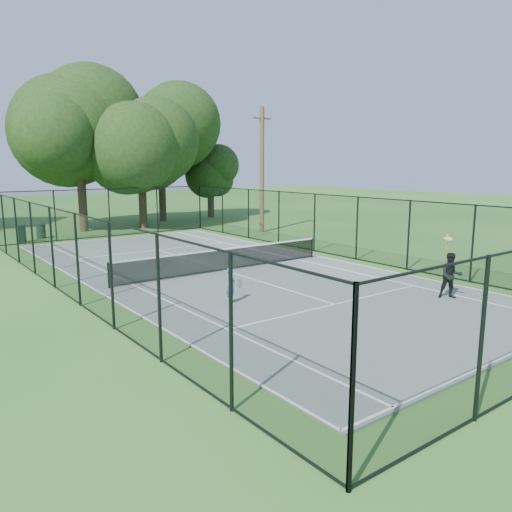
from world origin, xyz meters
TOP-DOWN VIEW (x-y plane):
  - ground at (0.00, 0.00)m, footprint 120.00×120.00m
  - tennis_court at (0.00, 0.00)m, footprint 11.00×24.00m
  - tennis_net at (0.00, 0.00)m, footprint 10.08×0.08m
  - fence at (0.00, 0.00)m, footprint 13.10×26.10m
  - tree_near_left at (-0.49, 16.50)m, footprint 7.70×7.70m
  - tree_near_mid at (3.45, 15.68)m, footprint 6.11×6.11m
  - tree_near_right at (6.58, 18.92)m, footprint 6.66×6.66m
  - tree_far_right at (11.21, 19.16)m, footprint 4.10×4.10m
  - trash_bin_left at (-5.00, 13.82)m, footprint 0.58×0.58m
  - trash_bin_right at (-3.67, 14.78)m, footprint 0.58×0.58m
  - utility_pole at (8.88, 9.00)m, footprint 1.40×0.30m
  - player_blue at (-2.54, -4.25)m, footprint 0.84×0.49m
  - player_black at (3.64, -8.16)m, footprint 0.94×0.96m

SIDE VIEW (x-z plane):
  - ground at x=0.00m, z-range 0.00..0.00m
  - tennis_court at x=0.00m, z-range 0.00..0.06m
  - trash_bin_right at x=-3.67m, z-range 0.01..0.89m
  - trash_bin_left at x=-5.00m, z-range 0.01..1.02m
  - tennis_net at x=0.00m, z-range 0.10..1.05m
  - player_blue at x=-2.54m, z-range 0.06..1.22m
  - player_black at x=3.64m, z-range -0.20..1.87m
  - fence at x=0.00m, z-range 0.00..3.00m
  - tree_far_right at x=11.21m, z-range 0.64..6.06m
  - utility_pole at x=8.88m, z-range 0.06..8.15m
  - tree_near_mid at x=3.45m, z-range 0.93..8.92m
  - tree_near_right at x=6.58m, z-range 1.25..10.45m
  - tree_near_left at x=-0.49m, z-range 1.16..11.21m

